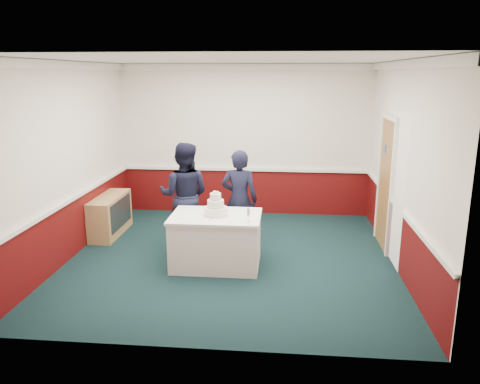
# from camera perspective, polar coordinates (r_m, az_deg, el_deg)

# --- Properties ---
(ground) EXTENTS (5.00, 5.00, 0.00)m
(ground) POSITION_cam_1_polar(r_m,az_deg,el_deg) (7.40, -1.12, -8.06)
(ground) COLOR black
(ground) RESTS_ON ground
(room_shell) EXTENTS (5.00, 5.00, 3.00)m
(room_shell) POSITION_cam_1_polar(r_m,az_deg,el_deg) (7.49, -0.06, 7.79)
(room_shell) COLOR silver
(room_shell) RESTS_ON ground
(sideboard) EXTENTS (0.41, 1.20, 0.70)m
(sideboard) POSITION_cam_1_polar(r_m,az_deg,el_deg) (8.68, -15.53, -2.74)
(sideboard) COLOR tan
(sideboard) RESTS_ON ground
(cake_table) EXTENTS (1.32, 0.92, 0.79)m
(cake_table) POSITION_cam_1_polar(r_m,az_deg,el_deg) (7.01, -2.93, -5.87)
(cake_table) COLOR white
(cake_table) RESTS_ON ground
(wedding_cake) EXTENTS (0.35, 0.35, 0.36)m
(wedding_cake) POSITION_cam_1_polar(r_m,az_deg,el_deg) (6.85, -2.99, -1.94)
(wedding_cake) COLOR white
(wedding_cake) RESTS_ON cake_table
(cake_knife) EXTENTS (0.09, 0.21, 0.00)m
(cake_knife) POSITION_cam_1_polar(r_m,az_deg,el_deg) (6.70, -3.48, -3.30)
(cake_knife) COLOR silver
(cake_knife) RESTS_ON cake_table
(champagne_flute) EXTENTS (0.05, 0.05, 0.21)m
(champagne_flute) POSITION_cam_1_polar(r_m,az_deg,el_deg) (6.52, 1.01, -2.51)
(champagne_flute) COLOR silver
(champagne_flute) RESTS_ON cake_table
(person_man) EXTENTS (0.87, 0.69, 1.74)m
(person_man) POSITION_cam_1_polar(r_m,az_deg,el_deg) (7.72, -6.80, -0.40)
(person_man) COLOR black
(person_man) RESTS_ON ground
(person_woman) EXTENTS (0.63, 0.45, 1.64)m
(person_woman) POSITION_cam_1_polar(r_m,az_deg,el_deg) (7.61, -0.07, -0.92)
(person_woman) COLOR black
(person_woman) RESTS_ON ground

